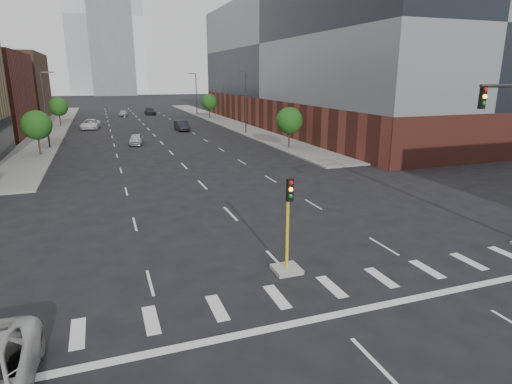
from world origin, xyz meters
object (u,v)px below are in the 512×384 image
car_far_left (90,124)px  car_distant (123,113)px  car_deep_right (150,111)px  car_near_left (136,139)px  car_mid_right (182,126)px  median_traffic_signal (287,252)px

car_far_left → car_distant: car_far_left is taller
car_distant → car_deep_right: bearing=30.4°
car_near_left → car_mid_right: 14.90m
car_far_left → car_near_left: bearing=-65.3°
car_near_left → car_distant: 41.67m
median_traffic_signal → car_near_left: median_traffic_signal is taller
car_mid_right → median_traffic_signal: bearing=-97.0°
median_traffic_signal → car_deep_right: bearing=87.7°
car_near_left → car_far_left: bearing=115.7°
car_near_left → car_mid_right: (8.19, 12.45, 0.12)m
car_near_left → car_distant: bearing=98.6°
car_far_left → car_deep_right: car_far_left is taller
car_near_left → car_deep_right: bearing=90.9°
median_traffic_signal → car_mid_right: (4.90, 52.99, -0.17)m
car_far_left → car_distant: size_ratio=1.43×
car_far_left → car_deep_right: bearing=71.3°
car_near_left → car_mid_right: car_mid_right is taller
car_mid_right → car_distant: (-7.46, 29.22, -0.13)m
car_near_left → car_deep_right: car_deep_right is taller
car_deep_right → car_distant: (-5.99, -2.28, -0.07)m
car_far_left → median_traffic_signal: bearing=-72.9°
car_mid_right → car_far_left: (-13.90, 7.39, -0.02)m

